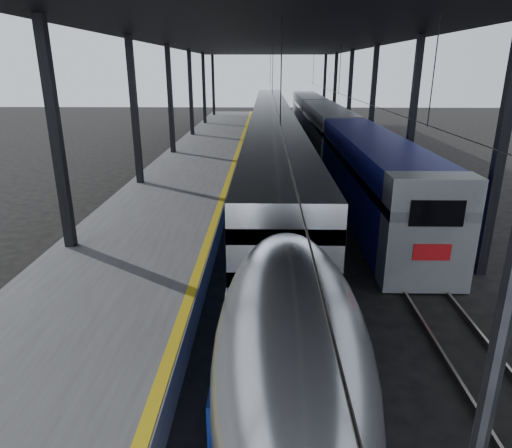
{
  "coord_description": "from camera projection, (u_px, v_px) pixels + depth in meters",
  "views": [
    {
      "loc": [
        1.5,
        -10.85,
        7.36
      ],
      "look_at": [
        1.18,
        4.72,
        2.0
      ],
      "focal_mm": 32.0,
      "sensor_mm": 36.0,
      "label": 1
    }
  ],
  "objects": [
    {
      "name": "second_train",
      "position": [
        327.0,
        130.0,
        40.66
      ],
      "size": [
        2.94,
        56.05,
        4.05
      ],
      "color": "navy",
      "rests_on": "ground"
    },
    {
      "name": "platform",
      "position": [
        193.0,
        172.0,
        31.49
      ],
      "size": [
        6.0,
        80.0,
        1.0
      ],
      "primitive_type": "cube",
      "color": "#4C4C4F",
      "rests_on": "ground"
    },
    {
      "name": "yellow_strip",
      "position": [
        233.0,
        165.0,
        31.27
      ],
      "size": [
        0.3,
        80.0,
        0.01
      ],
      "primitive_type": "cube",
      "color": "gold",
      "rests_on": "platform"
    },
    {
      "name": "rails",
      "position": [
        309.0,
        179.0,
        31.47
      ],
      "size": [
        6.52,
        80.0,
        0.16
      ],
      "color": "slate",
      "rests_on": "ground"
    },
    {
      "name": "ground",
      "position": [
        210.0,
        347.0,
        12.68
      ],
      "size": [
        160.0,
        160.0,
        0.0
      ],
      "primitive_type": "plane",
      "color": "black",
      "rests_on": "ground"
    },
    {
      "name": "tgv_train",
      "position": [
        272.0,
        141.0,
        34.64
      ],
      "size": [
        3.01,
        65.2,
        4.32
      ],
      "color": "#AFB1B6",
      "rests_on": "ground"
    },
    {
      "name": "canopy",
      "position": [
        273.0,
        38.0,
        28.58
      ],
      "size": [
        18.0,
        75.0,
        9.47
      ],
      "color": "black",
      "rests_on": "ground"
    }
  ]
}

